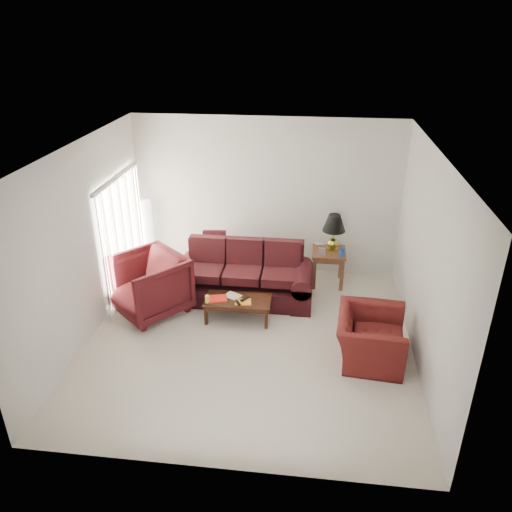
{
  "coord_description": "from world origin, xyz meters",
  "views": [
    {
      "loc": [
        0.89,
        -6.43,
        4.61
      ],
      "look_at": [
        0.0,
        0.85,
        1.05
      ],
      "focal_mm": 35.0,
      "sensor_mm": 36.0,
      "label": 1
    }
  ],
  "objects_px": {
    "floor_lamp": "(148,235)",
    "armchair_left": "(149,285)",
    "end_table": "(328,267)",
    "armchair_right": "(370,338)",
    "sofa": "(243,274)",
    "coffee_table": "(238,309)"
  },
  "relations": [
    {
      "from": "sofa",
      "to": "armchair_right",
      "type": "distance_m",
      "value": 2.56
    },
    {
      "from": "armchair_left",
      "to": "sofa",
      "type": "bearing_deg",
      "value": 63.23
    },
    {
      "from": "sofa",
      "to": "armchair_right",
      "type": "height_order",
      "value": "sofa"
    },
    {
      "from": "armchair_right",
      "to": "armchair_left",
      "type": "bearing_deg",
      "value": 81.69
    },
    {
      "from": "end_table",
      "to": "floor_lamp",
      "type": "relative_size",
      "value": 0.46
    },
    {
      "from": "end_table",
      "to": "armchair_right",
      "type": "relative_size",
      "value": 0.6
    },
    {
      "from": "armchair_left",
      "to": "coffee_table",
      "type": "bearing_deg",
      "value": 39.03
    },
    {
      "from": "armchair_right",
      "to": "coffee_table",
      "type": "bearing_deg",
      "value": 73.93
    },
    {
      "from": "armchair_left",
      "to": "end_table",
      "type": "bearing_deg",
      "value": 65.76
    },
    {
      "from": "armchair_left",
      "to": "coffee_table",
      "type": "xyz_separation_m",
      "value": [
        1.52,
        -0.06,
        -0.33
      ]
    },
    {
      "from": "end_table",
      "to": "coffee_table",
      "type": "xyz_separation_m",
      "value": [
        -1.49,
        -1.44,
        -0.14
      ]
    },
    {
      "from": "end_table",
      "to": "coffee_table",
      "type": "relative_size",
      "value": 0.62
    },
    {
      "from": "coffee_table",
      "to": "armchair_right",
      "type": "bearing_deg",
      "value": -31.2
    },
    {
      "from": "sofa",
      "to": "armchair_left",
      "type": "distance_m",
      "value": 1.64
    },
    {
      "from": "sofa",
      "to": "floor_lamp",
      "type": "distance_m",
      "value": 2.25
    },
    {
      "from": "armchair_right",
      "to": "floor_lamp",
      "type": "bearing_deg",
      "value": 64.37
    },
    {
      "from": "floor_lamp",
      "to": "armchair_right",
      "type": "distance_m",
      "value": 4.79
    },
    {
      "from": "floor_lamp",
      "to": "coffee_table",
      "type": "bearing_deg",
      "value": -39.02
    },
    {
      "from": "floor_lamp",
      "to": "armchair_left",
      "type": "relative_size",
      "value": 1.27
    },
    {
      "from": "armchair_left",
      "to": "armchair_right",
      "type": "height_order",
      "value": "armchair_left"
    },
    {
      "from": "coffee_table",
      "to": "floor_lamp",
      "type": "bearing_deg",
      "value": 131.03
    },
    {
      "from": "sofa",
      "to": "armchair_left",
      "type": "bearing_deg",
      "value": -158.56
    }
  ]
}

